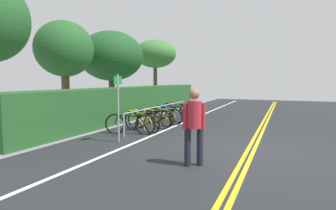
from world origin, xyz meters
TOP-DOWN VIEW (x-y plane):
  - ground_plane at (0.00, 0.00)m, footprint 38.73×10.58m
  - centre_line_yellow_inner at (0.00, -0.08)m, footprint 34.86×0.10m
  - centre_line_yellow_outer at (0.00, 0.08)m, footprint 34.86×0.10m
  - bike_lane_stripe_white at (0.00, 3.25)m, footprint 34.86×0.12m
  - bike_rack at (2.82, 3.97)m, footprint 5.61×0.05m
  - bicycle_0 at (0.57, 4.06)m, footprint 0.55×1.77m
  - bicycle_1 at (1.20, 3.96)m, footprint 0.64×1.74m
  - bicycle_2 at (1.78, 3.93)m, footprint 0.55×1.69m
  - bicycle_3 at (2.53, 4.01)m, footprint 0.52×1.73m
  - bicycle_4 at (3.12, 3.86)m, footprint 0.50×1.71m
  - bicycle_5 at (3.80, 3.99)m, footprint 0.71×1.73m
  - bicycle_6 at (4.50, 3.82)m, footprint 0.63×1.79m
  - bicycle_7 at (5.05, 4.11)m, footprint 0.46×1.76m
  - pedestrian at (-1.89, 0.99)m, footprint 0.32×0.43m
  - sign_post_near at (-0.63, 3.73)m, footprint 0.36×0.06m
  - hedge_backdrop at (4.32, 6.22)m, footprint 14.56×1.36m
  - tree_mid at (1.94, 8.16)m, footprint 2.52×2.52m
  - tree_far_right at (5.57, 8.24)m, footprint 3.56×3.56m
  - tree_extra at (9.97, 7.65)m, footprint 2.92×2.92m

SIDE VIEW (x-z plane):
  - ground_plane at x=0.00m, z-range -0.05..0.00m
  - centre_line_yellow_inner at x=0.00m, z-range 0.00..0.00m
  - centre_line_yellow_outer at x=0.00m, z-range 0.00..0.00m
  - bike_lane_stripe_white at x=0.00m, z-range 0.00..0.00m
  - bicycle_4 at x=3.12m, z-range -0.02..0.68m
  - bicycle_3 at x=2.53m, z-range -0.02..0.69m
  - bicycle_0 at x=0.57m, z-range -0.02..0.71m
  - bicycle_7 at x=5.05m, z-range -0.02..0.72m
  - bicycle_5 at x=3.80m, z-range -0.02..0.74m
  - bicycle_6 at x=4.50m, z-range -0.02..0.75m
  - bicycle_2 at x=1.78m, z-range -0.02..0.75m
  - bicycle_1 at x=1.20m, z-range -0.02..0.75m
  - bike_rack at x=2.82m, z-range 0.19..0.97m
  - hedge_backdrop at x=4.32m, z-range 0.00..1.50m
  - pedestrian at x=-1.89m, z-range 0.12..1.78m
  - sign_post_near at x=-0.63m, z-range 0.22..2.23m
  - tree_far_right at x=5.57m, z-range 0.89..5.44m
  - tree_mid at x=1.94m, z-range 0.96..5.37m
  - tree_extra at x=9.97m, z-range 1.32..5.94m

